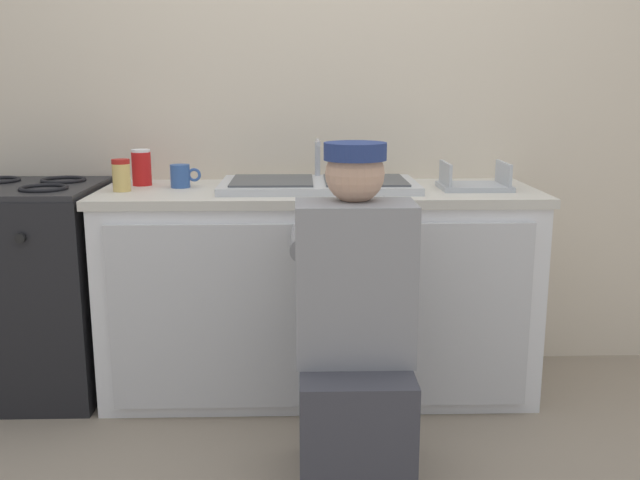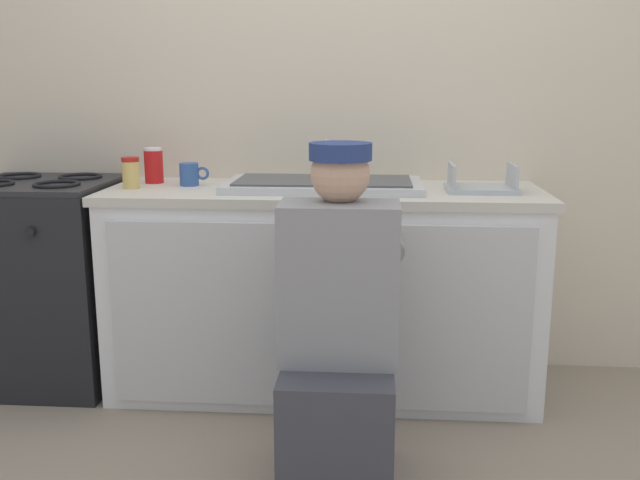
{
  "view_description": "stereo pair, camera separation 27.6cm",
  "coord_description": "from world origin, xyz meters",
  "px_view_note": "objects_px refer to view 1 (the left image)",
  "views": [
    {
      "loc": [
        -0.07,
        -2.6,
        1.28
      ],
      "look_at": [
        0.0,
        0.1,
        0.69
      ],
      "focal_mm": 40.0,
      "sensor_mm": 36.0,
      "label": 1
    },
    {
      "loc": [
        0.2,
        -2.59,
        1.28
      ],
      "look_at": [
        0.0,
        0.1,
        0.69
      ],
      "focal_mm": 40.0,
      "sensor_mm": 36.0,
      "label": 2
    }
  ],
  "objects_px": {
    "plumber_person": "(355,343)",
    "soda_cup_red": "(142,168)",
    "stove_range": "(29,289)",
    "sink_double_basin": "(319,184)",
    "dish_rack_tray": "(474,183)",
    "condiment_jar": "(121,175)",
    "coffee_mug": "(181,176)"
  },
  "relations": [
    {
      "from": "stove_range",
      "to": "plumber_person",
      "type": "bearing_deg",
      "value": -28.6
    },
    {
      "from": "stove_range",
      "to": "soda_cup_red",
      "type": "relative_size",
      "value": 5.89
    },
    {
      "from": "coffee_mug",
      "to": "condiment_jar",
      "type": "height_order",
      "value": "condiment_jar"
    },
    {
      "from": "stove_range",
      "to": "dish_rack_tray",
      "type": "relative_size",
      "value": 3.2
    },
    {
      "from": "condiment_jar",
      "to": "dish_rack_tray",
      "type": "bearing_deg",
      "value": 0.82
    },
    {
      "from": "condiment_jar",
      "to": "soda_cup_red",
      "type": "bearing_deg",
      "value": 75.31
    },
    {
      "from": "plumber_person",
      "to": "soda_cup_red",
      "type": "distance_m",
      "value": 1.28
    },
    {
      "from": "dish_rack_tray",
      "to": "soda_cup_red",
      "type": "relative_size",
      "value": 1.84
    },
    {
      "from": "soda_cup_red",
      "to": "condiment_jar",
      "type": "bearing_deg",
      "value": -104.69
    },
    {
      "from": "dish_rack_tray",
      "to": "sink_double_basin",
      "type": "bearing_deg",
      "value": 176.96
    },
    {
      "from": "sink_double_basin",
      "to": "coffee_mug",
      "type": "height_order",
      "value": "sink_double_basin"
    },
    {
      "from": "plumber_person",
      "to": "coffee_mug",
      "type": "distance_m",
      "value": 1.11
    },
    {
      "from": "sink_double_basin",
      "to": "plumber_person",
      "type": "distance_m",
      "value": 0.84
    },
    {
      "from": "dish_rack_tray",
      "to": "stove_range",
      "type": "bearing_deg",
      "value": 179.02
    },
    {
      "from": "plumber_person",
      "to": "soda_cup_red",
      "type": "height_order",
      "value": "plumber_person"
    },
    {
      "from": "coffee_mug",
      "to": "plumber_person",
      "type": "bearing_deg",
      "value": -48.83
    },
    {
      "from": "stove_range",
      "to": "coffee_mug",
      "type": "xyz_separation_m",
      "value": [
        0.65,
        0.05,
        0.47
      ]
    },
    {
      "from": "dish_rack_tray",
      "to": "soda_cup_red",
      "type": "bearing_deg",
      "value": 173.86
    },
    {
      "from": "soda_cup_red",
      "to": "sink_double_basin",
      "type": "bearing_deg",
      "value": -8.76
    },
    {
      "from": "sink_double_basin",
      "to": "condiment_jar",
      "type": "bearing_deg",
      "value": -176.08
    },
    {
      "from": "plumber_person",
      "to": "soda_cup_red",
      "type": "bearing_deg",
      "value": 135.36
    },
    {
      "from": "stove_range",
      "to": "condiment_jar",
      "type": "relative_size",
      "value": 6.99
    },
    {
      "from": "sink_double_basin",
      "to": "dish_rack_tray",
      "type": "height_order",
      "value": "sink_double_basin"
    },
    {
      "from": "stove_range",
      "to": "dish_rack_tray",
      "type": "bearing_deg",
      "value": -0.98
    },
    {
      "from": "stove_range",
      "to": "condiment_jar",
      "type": "height_order",
      "value": "condiment_jar"
    },
    {
      "from": "dish_rack_tray",
      "to": "coffee_mug",
      "type": "distance_m",
      "value": 1.21
    },
    {
      "from": "coffee_mug",
      "to": "condiment_jar",
      "type": "xyz_separation_m",
      "value": [
        -0.22,
        -0.1,
        0.02
      ]
    },
    {
      "from": "sink_double_basin",
      "to": "soda_cup_red",
      "type": "bearing_deg",
      "value": 171.24
    },
    {
      "from": "sink_double_basin",
      "to": "stove_range",
      "type": "xyz_separation_m",
      "value": [
        -1.22,
        -0.0,
        -0.44
      ]
    },
    {
      "from": "soda_cup_red",
      "to": "stove_range",
      "type": "bearing_deg",
      "value": -166.02
    },
    {
      "from": "coffee_mug",
      "to": "stove_range",
      "type": "bearing_deg",
      "value": -175.8
    },
    {
      "from": "dish_rack_tray",
      "to": "plumber_person",
      "type": "bearing_deg",
      "value": -128.04
    }
  ]
}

